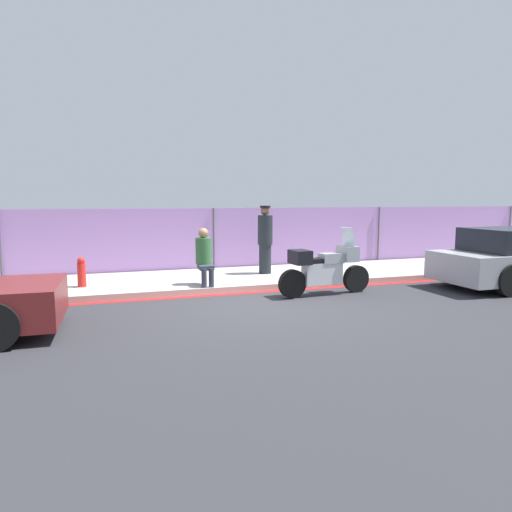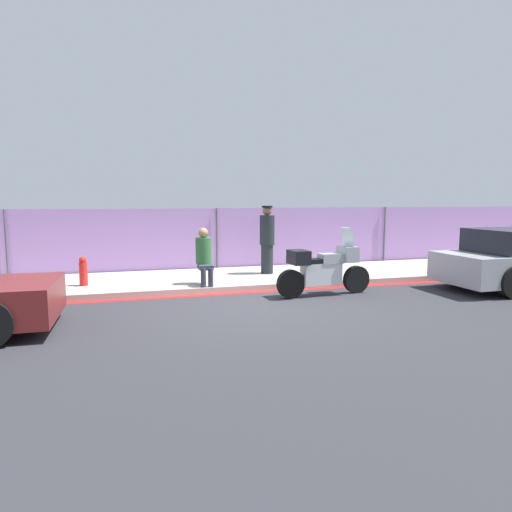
% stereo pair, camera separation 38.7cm
% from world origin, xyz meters
% --- Properties ---
extents(ground_plane, '(120.00, 120.00, 0.00)m').
position_xyz_m(ground_plane, '(0.00, 0.00, 0.00)').
color(ground_plane, '#2D2D33').
extents(sidewalk, '(40.30, 2.92, 0.15)m').
position_xyz_m(sidewalk, '(0.00, 2.66, 0.07)').
color(sidewalk, '#ADA89E').
rests_on(sidewalk, ground_plane).
extents(curb_paint_stripe, '(40.30, 0.18, 0.01)m').
position_xyz_m(curb_paint_stripe, '(0.00, 1.11, 0.00)').
color(curb_paint_stripe, red).
rests_on(curb_paint_stripe, ground_plane).
extents(storefront_fence, '(38.29, 0.17, 1.86)m').
position_xyz_m(storefront_fence, '(-0.00, 4.21, 0.93)').
color(storefront_fence, '#AD7FC6').
rests_on(storefront_fence, ground_plane).
extents(motorcycle, '(2.25, 0.61, 1.49)m').
position_xyz_m(motorcycle, '(1.63, 0.39, 0.60)').
color(motorcycle, black).
rests_on(motorcycle, ground_plane).
extents(officer_standing, '(0.39, 0.39, 1.79)m').
position_xyz_m(officer_standing, '(1.08, 2.75, 1.07)').
color(officer_standing, '#1E2328').
rests_on(officer_standing, sidewalk).
extents(person_seated_on_curb, '(0.37, 0.67, 1.31)m').
position_xyz_m(person_seated_on_curb, '(-0.79, 1.67, 0.87)').
color(person_seated_on_curb, '#2D3342').
rests_on(person_seated_on_curb, sidewalk).
extents(fire_hydrant, '(0.18, 0.23, 0.67)m').
position_xyz_m(fire_hydrant, '(-3.47, 2.27, 0.48)').
color(fire_hydrant, red).
rests_on(fire_hydrant, sidewalk).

